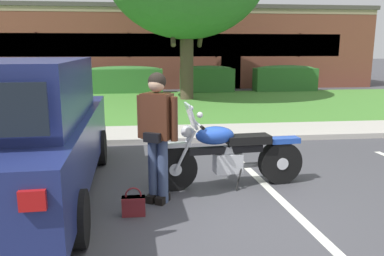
% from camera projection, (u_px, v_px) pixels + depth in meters
% --- Properties ---
extents(ground_plane, '(140.00, 140.00, 0.00)m').
position_uv_depth(ground_plane, '(224.00, 210.00, 4.86)').
color(ground_plane, '#424247').
extents(curb_strip, '(60.00, 0.20, 0.12)m').
position_uv_depth(curb_strip, '(192.00, 140.00, 8.34)').
color(curb_strip, '#B7B2A8').
rests_on(curb_strip, ground).
extents(concrete_walk, '(60.00, 1.50, 0.08)m').
position_uv_depth(concrete_walk, '(188.00, 132.00, 9.17)').
color(concrete_walk, '#B7B2A8').
rests_on(concrete_walk, ground).
extents(grass_lawn, '(60.00, 7.96, 0.06)m').
position_uv_depth(grass_lawn, '(174.00, 105.00, 13.78)').
color(grass_lawn, '#478433').
rests_on(grass_lawn, ground).
extents(stall_stripe_0, '(0.40, 4.40, 0.01)m').
position_uv_depth(stall_stripe_0, '(62.00, 210.00, 4.83)').
color(stall_stripe_0, silver).
rests_on(stall_stripe_0, ground).
extents(stall_stripe_1, '(0.40, 4.40, 0.01)m').
position_uv_depth(stall_stripe_1, '(282.00, 200.00, 5.15)').
color(stall_stripe_1, silver).
rests_on(stall_stripe_1, ground).
extents(motorcycle, '(2.24, 0.82, 1.26)m').
position_uv_depth(motorcycle, '(234.00, 154.00, 5.61)').
color(motorcycle, black).
rests_on(motorcycle, ground).
extents(rider_person, '(0.51, 0.40, 1.70)m').
position_uv_depth(rider_person, '(157.00, 128.00, 4.93)').
color(rider_person, black).
rests_on(rider_person, ground).
extents(handbag, '(0.28, 0.13, 0.36)m').
position_uv_depth(handbag, '(134.00, 204.00, 4.67)').
color(handbag, maroon).
rests_on(handbag, ground).
extents(parked_suv_adjacent, '(2.16, 4.91, 1.86)m').
position_uv_depth(parked_suv_adjacent, '(17.00, 130.00, 5.00)').
color(parked_suv_adjacent, navy).
rests_on(parked_suv_adjacent, ground).
extents(hedge_left, '(2.83, 0.90, 1.24)m').
position_uv_depth(hedge_left, '(39.00, 80.00, 16.83)').
color(hedge_left, '#336B2D').
rests_on(hedge_left, ground).
extents(hedge_center_left, '(3.32, 0.90, 1.24)m').
position_uv_depth(hedge_center_left, '(125.00, 79.00, 17.24)').
color(hedge_center_left, '#336B2D').
rests_on(hedge_center_left, ground).
extents(hedge_center_right, '(2.43, 0.90, 1.24)m').
position_uv_depth(hedge_center_right, '(207.00, 79.00, 17.65)').
color(hedge_center_right, '#336B2D').
rests_on(hedge_center_right, ground).
extents(hedge_right, '(2.89, 0.90, 1.24)m').
position_uv_depth(hedge_right, '(285.00, 78.00, 18.06)').
color(hedge_right, '#336B2D').
rests_on(hedge_right, ground).
extents(brick_building, '(25.34, 11.22, 4.13)m').
position_uv_depth(brick_building, '(133.00, 47.00, 23.95)').
color(brick_building, brown).
rests_on(brick_building, ground).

